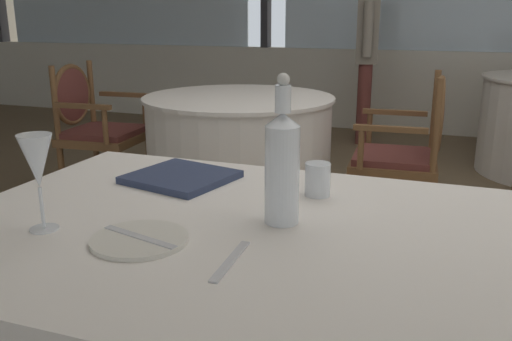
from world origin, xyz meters
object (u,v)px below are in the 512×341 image
Objects in this scene: dining_chair_1_1 at (93,122)px; water_tumbler at (318,179)px; water_bottle at (282,165)px; wine_glass at (37,163)px; dining_chair_1_0 at (411,144)px; diner_person_1 at (366,50)px; side_plate at (140,239)px; menu_book at (181,177)px.

water_tumbler is at bearing -43.89° from dining_chair_1_1.
wine_glass is at bearing -155.08° from water_bottle.
dining_chair_1_0 is 2.44m from diner_person_1.
side_plate is 0.13× the size of diner_person_1.
diner_person_1 is at bearing 93.08° from side_plate.
menu_book is at bearing -98.19° from diner_person_1.
menu_book is 0.29× the size of dining_chair_1_0.
water_tumbler is (0.03, 0.22, -0.09)m from water_bottle.
dining_chair_1_1 is at bearing 123.71° from wine_glass.
wine_glass reaches higher than side_plate.
dining_chair_1_1 is at bearing 135.76° from water_bottle.
menu_book is (-0.37, 0.22, -0.13)m from water_bottle.
dining_chair_1_1 is at bearing 128.36° from side_plate.
wine_glass is at bearing -99.79° from diner_person_1.
water_tumbler is at bearing -92.48° from diner_person_1.
menu_book is at bearing -179.86° from water_tumbler.
water_tumbler is (0.28, 0.43, 0.04)m from side_plate.
dining_chair_1_0 is 0.59× the size of diner_person_1.
water_bottle is 1.94m from dining_chair_1_0.
water_tumbler is 0.10× the size of dining_chair_1_1.
dining_chair_1_1 is (-1.33, 1.99, -0.36)m from wine_glass.
dining_chair_1_0 is 1.00× the size of dining_chair_1_1.
dining_chair_1_1 reaches higher than dining_chair_1_0.
menu_book is at bearing 149.68° from water_bottle.
dining_chair_1_0 is 1.96m from dining_chair_1_1.
dining_chair_1_1 is at bearing -128.05° from diner_person_1.
side_plate is 0.78× the size of menu_book.
wine_glass is 0.48m from menu_book.
wine_glass is 2.42m from dining_chair_1_1.
water_tumbler is 1.70m from dining_chair_1_0.
dining_chair_1_1 is (-1.84, 1.55, -0.25)m from water_tumbler.
water_tumbler is 4.05m from diner_person_1.
water_bottle is 0.24m from water_tumbler.
water_tumbler is 0.40m from menu_book.
wine_glass is 0.24× the size of dining_chair_1_1.
side_plate is at bearing -139.60° from water_bottle.
dining_chair_1_0 is (0.52, 1.68, -0.23)m from menu_book.
water_tumbler is 0.10× the size of dining_chair_1_0.
menu_book is 0.29× the size of dining_chair_1_1.
wine_glass is 0.69m from water_tumbler.
wine_glass is at bearing -176.64° from side_plate.
side_plate is 4.45m from diner_person_1.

